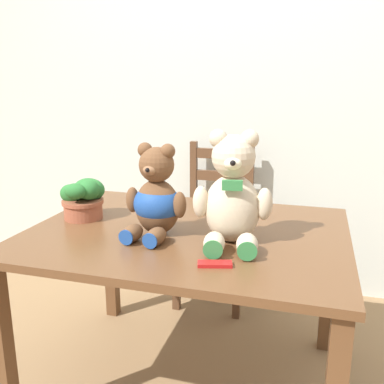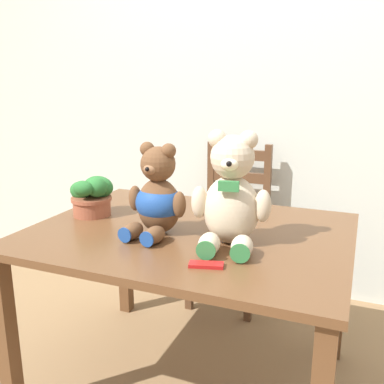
{
  "view_description": "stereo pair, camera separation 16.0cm",
  "coord_description": "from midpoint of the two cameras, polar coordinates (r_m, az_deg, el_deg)",
  "views": [
    {
      "loc": [
        0.47,
        -1.07,
        1.29
      ],
      "look_at": [
        0.04,
        0.41,
        0.89
      ],
      "focal_mm": 40.0,
      "sensor_mm": 36.0,
      "label": 1
    },
    {
      "loc": [
        0.62,
        -1.02,
        1.29
      ],
      "look_at": [
        0.04,
        0.41,
        0.89
      ],
      "focal_mm": 40.0,
      "sensor_mm": 36.0,
      "label": 2
    }
  ],
  "objects": [
    {
      "name": "potted_plant",
      "position": [
        1.93,
        -10.88,
        -0.52
      ],
      "size": [
        0.19,
        0.19,
        0.17
      ],
      "color": "#9E5138",
      "rests_on": "dining_table"
    },
    {
      "name": "wall_back",
      "position": [
        2.67,
        10.61,
        14.42
      ],
      "size": [
        8.0,
        0.04,
        2.6
      ],
      "primitive_type": "cube",
      "color": "silver",
      "rests_on": "ground_plane"
    },
    {
      "name": "dining_table",
      "position": [
        1.76,
        2.3,
        -7.85
      ],
      "size": [
        1.25,
        0.97,
        0.71
      ],
      "color": "brown",
      "rests_on": "ground_plane"
    },
    {
      "name": "chocolate_bar",
      "position": [
        1.4,
        5.23,
        -9.71
      ],
      "size": [
        0.12,
        0.07,
        0.01
      ],
      "primitive_type": "cube",
      "rotation": [
        0.0,
        0.0,
        0.26
      ],
      "color": "red",
      "rests_on": "dining_table"
    },
    {
      "name": "teddy_bear_left",
      "position": [
        1.65,
        -1.86,
        -0.84
      ],
      "size": [
        0.25,
        0.26,
        0.36
      ],
      "rotation": [
        0.0,
        0.0,
        3.05
      ],
      "color": "brown",
      "rests_on": "dining_table"
    },
    {
      "name": "wooden_chair_behind",
      "position": [
        2.57,
        7.05,
        -4.27
      ],
      "size": [
        0.39,
        0.4,
        0.94
      ],
      "rotation": [
        0.0,
        0.0,
        3.14
      ],
      "color": "brown",
      "rests_on": "ground_plane"
    },
    {
      "name": "teddy_bear_right",
      "position": [
        1.54,
        8.19,
        -0.66
      ],
      "size": [
        0.29,
        0.31,
        0.42
      ],
      "rotation": [
        0.0,
        0.0,
        3.3
      ],
      "color": "beige",
      "rests_on": "dining_table"
    }
  ]
}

